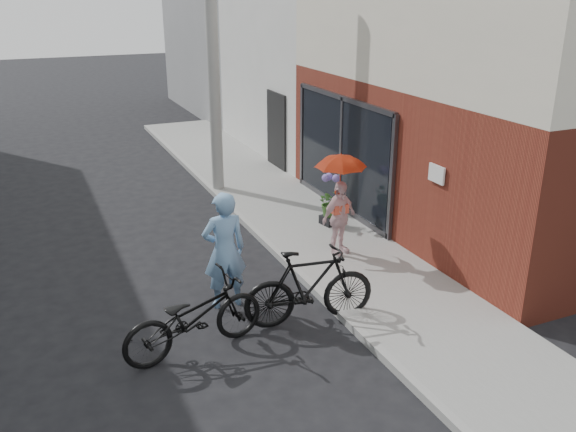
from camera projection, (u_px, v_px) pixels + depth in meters
ground at (269, 312)px, 9.55m from camera, size 80.00×80.00×0.00m
sidewalk at (329, 242)px, 12.04m from camera, size 2.20×24.00×0.12m
curb at (275, 251)px, 11.60m from camera, size 0.12×24.00×0.12m
brick_building at (545, 76)px, 12.93m from camera, size 8.09×8.00×6.00m
plaster_building at (374, 31)px, 18.74m from camera, size 8.00×6.00×7.00m
east_building_far at (283, 20)px, 24.72m from camera, size 8.00×8.00×7.00m
utility_pole at (212, 47)px, 13.86m from camera, size 0.28×0.28×7.00m
officer at (224, 250)px, 9.44m from camera, size 0.71×0.48×1.90m
bike_left at (194, 317)px, 8.34m from camera, size 2.17×1.07×1.09m
bike_right at (309, 287)px, 9.06m from camera, size 2.07×0.85×1.21m
kimono_woman at (339, 218)px, 11.14m from camera, size 0.88×0.58×1.39m
parasol at (341, 161)px, 10.76m from camera, size 0.88×0.88×0.77m
planter at (330, 220)px, 12.74m from camera, size 0.40×0.40×0.18m
potted_plant at (330, 202)px, 12.60m from camera, size 0.53×0.46×0.59m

